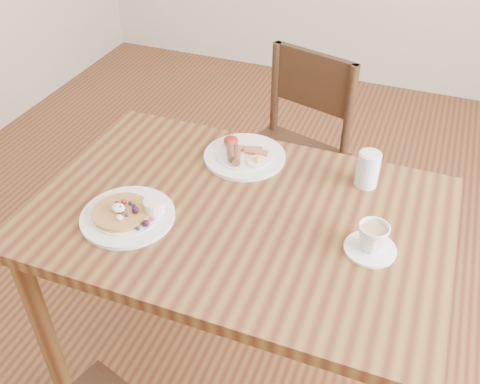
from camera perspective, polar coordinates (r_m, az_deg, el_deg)
The scene contains 7 objects.
ground at distance 2.12m, azimuth 0.00°, elevation -17.70°, with size 5.00×5.00×0.00m, color #572B18.
dining_table at distance 1.62m, azimuth 0.00°, elevation -4.69°, with size 1.20×0.80×0.75m.
chair_far at distance 2.29m, azimuth 5.55°, elevation 4.58°, with size 0.52×0.52×0.88m.
pancake_plate at distance 1.56m, azimuth -11.76°, elevation -2.30°, with size 0.27×0.27×0.06m.
breakfast_plate at distance 1.77m, azimuth 0.36°, elevation 3.98°, with size 0.27×0.27×0.04m.
teacup_saucer at distance 1.45m, azimuth 13.89°, elevation -4.95°, with size 0.14×0.14×0.09m.
water_glass at distance 1.67m, azimuth 13.48°, elevation 2.37°, with size 0.07×0.07×0.11m, color silver.
Camera 1 is at (0.43, -1.11, 1.76)m, focal length 40.00 mm.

